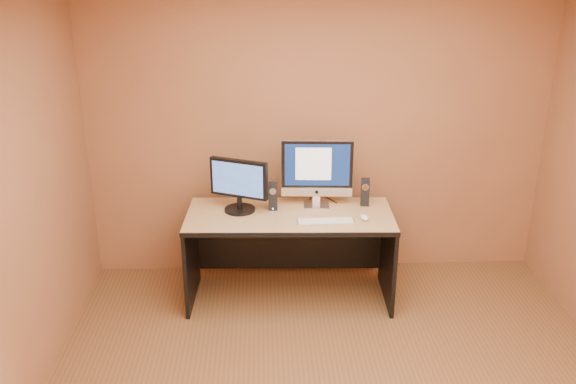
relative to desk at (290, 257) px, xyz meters
name	(u,v)px	position (x,y,z in m)	size (l,w,h in m)	color
walls	(351,229)	(0.28, -1.43, 0.91)	(4.00, 4.00, 2.60)	#90593A
desk	(290,257)	(0.00, 0.00, 0.00)	(1.67, 0.73, 0.77)	tan
imac	(317,173)	(0.23, 0.17, 0.67)	(0.60, 0.22, 0.57)	#B7B7BB
second_monitor	(239,186)	(-0.41, 0.09, 0.61)	(0.50, 0.25, 0.44)	black
speaker_left	(273,196)	(-0.13, 0.11, 0.50)	(0.07, 0.08, 0.23)	black
speaker_right	(365,192)	(0.64, 0.17, 0.50)	(0.07, 0.08, 0.23)	black
keyboard	(326,221)	(0.27, -0.17, 0.40)	(0.45, 0.12, 0.02)	silver
mouse	(364,217)	(0.59, -0.13, 0.41)	(0.06, 0.11, 0.04)	white
cable_a	(329,199)	(0.35, 0.31, 0.39)	(0.01, 0.01, 0.23)	black
cable_b	(308,201)	(0.17, 0.27, 0.39)	(0.01, 0.01, 0.19)	black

